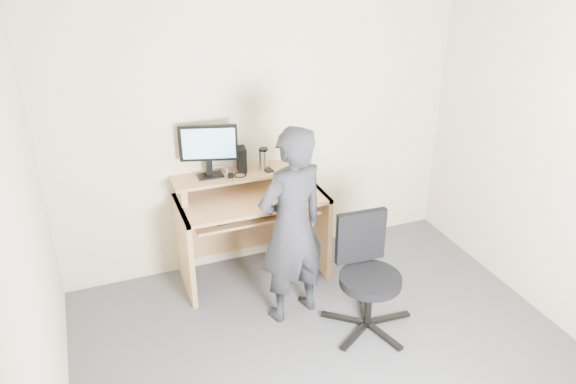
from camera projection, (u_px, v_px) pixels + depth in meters
ground at (349, 383)px, 3.75m from camera, size 3.50×3.50×0.00m
back_wall at (262, 124)px, 4.66m from camera, size 3.50×0.02×2.50m
desk at (249, 215)px, 4.72m from camera, size 1.20×0.60×0.91m
monitor at (208, 146)px, 4.42m from camera, size 0.45×0.16×0.44m
external_drive at (241, 159)px, 4.61m from camera, size 0.09×0.14×0.20m
travel_mug at (264, 160)px, 4.64m from camera, size 0.09×0.09×0.17m
smartphone at (267, 169)px, 4.66m from camera, size 0.08×0.14×0.01m
charger at (231, 176)px, 4.52m from camera, size 0.05×0.05×0.03m
headphones at (219, 172)px, 4.60m from camera, size 0.16×0.16×0.06m
keyboard at (241, 213)px, 4.49m from camera, size 0.48×0.23×0.03m
mouse at (291, 194)px, 4.57m from camera, size 0.11×0.08×0.04m
office_chair at (367, 270)px, 4.11m from camera, size 0.67×0.69×0.87m
person at (292, 226)px, 4.09m from camera, size 0.64×0.50×1.55m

